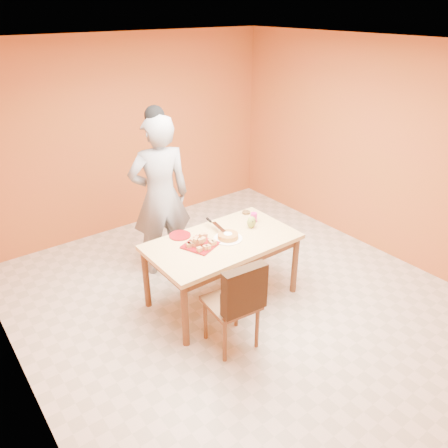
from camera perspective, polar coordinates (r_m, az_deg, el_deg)
floor at (r=5.04m, az=1.95°, el=-9.94°), size 5.00×5.00×0.00m
ceiling at (r=4.04m, az=2.59°, el=22.31°), size 5.00×5.00×0.00m
wall_back at (r=6.39m, az=-12.34°, el=11.18°), size 4.50×0.00×4.50m
wall_right at (r=5.97m, az=19.45°, el=9.16°), size 0.00×5.00×5.00m
dining_table at (r=4.71m, az=-0.23°, el=-3.11°), size 1.60×0.90×0.76m
dining_chair at (r=4.17m, az=1.12°, el=-10.08°), size 0.50×0.57×0.99m
pastry_pile at (r=4.53m, az=-3.13°, el=-2.17°), size 0.28×0.28×0.09m
person at (r=5.18m, az=-8.31°, el=3.50°), size 0.81×0.62×1.97m
pastry_platter at (r=4.56m, az=-3.11°, el=-2.77°), size 0.40×0.40×0.02m
red_dinner_plate at (r=4.76m, az=-5.77°, el=-1.49°), size 0.26×0.26×0.01m
white_cake_plate at (r=4.68m, az=0.53°, el=-1.91°), size 0.40×0.40×0.01m
sponge_cake at (r=4.66m, az=0.53°, el=-1.58°), size 0.23×0.23×0.05m
cake_server at (r=4.78m, az=-0.69°, el=-0.39°), size 0.09×0.27×0.01m
egg_ornament at (r=4.90m, az=3.61°, el=0.26°), size 0.11×0.09×0.14m
magenta_glass at (r=5.04m, az=3.92°, el=0.87°), size 0.08×0.08×0.11m
checker_tin at (r=5.25m, az=2.90°, el=1.52°), size 0.12×0.12×0.03m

